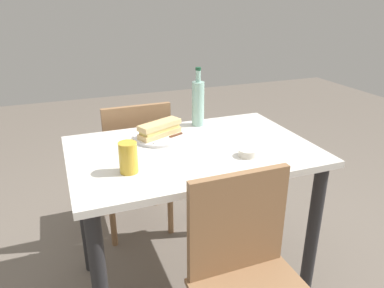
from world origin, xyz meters
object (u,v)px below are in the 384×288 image
Objects in this scene: dining_table at (192,175)px; beer_glass at (128,158)px; olive_bowl at (248,153)px; chair_near at (136,160)px; plate_near at (160,137)px; chair_far at (249,279)px; knife_near at (170,137)px; water_bottle at (198,102)px; baguette_sandwich_near at (160,129)px.

dining_table is 8.83× the size of beer_glass.
beer_glass is 1.54× the size of olive_bowl.
chair_near is 3.39× the size of plate_near.
olive_bowl is (-0.19, -0.39, 0.29)m from chair_far.
dining_table is at bearing 119.13° from knife_near.
dining_table is 0.58m from chair_far.
olive_bowl is at bearing 96.23° from water_bottle.
olive_bowl is (-0.26, 0.29, -0.00)m from knife_near.
water_bottle is at bearing -99.66° from chair_far.
chair_near is (0.15, -1.12, 0.00)m from chair_far.
baguette_sandwich_near is at bearing -82.11° from chair_far.
chair_far is (0.00, 0.56, -0.14)m from dining_table.
chair_near reaches higher than olive_bowl.
baguette_sandwich_near is at bearing -58.94° from dining_table.
beer_glass is at bearing -53.21° from chair_far.
chair_near is 0.86m from olive_bowl.
dining_table is 0.41m from water_bottle.
chair_near is 10.78× the size of olive_bowl.
chair_near is at bearing -75.21° from dining_table.
plate_near is at bearing 25.71° from water_bottle.
baguette_sandwich_near reaches higher than olive_bowl.
knife_near reaches higher than plate_near.
water_bottle is at bearing -116.65° from dining_table.
olive_bowl is (-0.05, 0.45, -0.11)m from water_bottle.
dining_table is 6.48× the size of knife_near.
knife_near is 0.39m from olive_bowl.
baguette_sandwich_near is (0.10, -0.73, 0.33)m from chair_far.
chair_far reaches higher than knife_near.
water_bottle is (-0.24, -0.12, 0.07)m from baguette_sandwich_near.
plate_near is (0.10, -0.73, 0.29)m from chair_far.
water_bottle is (-0.14, -0.85, 0.40)m from chair_far.
water_bottle reaches higher than chair_far.
baguette_sandwich_near is 0.75× the size of water_bottle.
plate_near is 0.06m from knife_near.
chair_far is 10.78× the size of olive_bowl.
chair_far is 6.98× the size of beer_glass.
plate_near is 1.51× the size of knife_near.
chair_far reaches higher than plate_near.
baguette_sandwich_near reaches higher than dining_table.
baguette_sandwich_near is (-0.05, 0.39, 0.33)m from chair_near.
baguette_sandwich_near is 0.28m from water_bottle.
chair_near reaches higher than plate_near.
chair_far is 1.00× the size of chair_near.
chair_far is 0.79m from plate_near.
olive_bowl is at bearing -116.30° from chair_far.
water_bottle is (-0.29, 0.27, 0.40)m from chair_near.
chair_near is at bearing -79.59° from knife_near.
dining_table is 0.27m from baguette_sandwich_near.
chair_near is at bearing -103.68° from beer_glass.
beer_glass is (0.22, 0.30, 0.01)m from baguette_sandwich_near.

